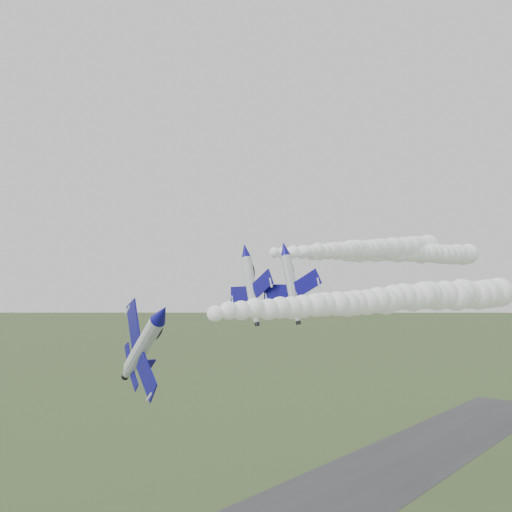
# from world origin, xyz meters

# --- Properties ---
(jet_lead) EXTENTS (7.65, 14.15, 9.60)m
(jet_lead) POSITION_xyz_m (11.78, -10.51, 35.54)
(jet_lead) COLOR silver
(smoke_trail_jet_lead) EXTENTS (21.00, 53.37, 4.57)m
(smoke_trail_jet_lead) POSITION_xyz_m (21.57, 19.29, 36.61)
(smoke_trail_jet_lead) COLOR white
(jet_pair_left) EXTENTS (11.08, 13.40, 4.13)m
(jet_pair_left) POSITION_xyz_m (-2.54, 19.70, 44.37)
(jet_pair_left) COLOR silver
(smoke_trail_jet_pair_left) EXTENTS (19.92, 63.05, 4.67)m
(smoke_trail_jet_pair_left) POSITION_xyz_m (5.03, 54.46, 45.40)
(smoke_trail_jet_pair_left) COLOR white
(jet_pair_right) EXTENTS (10.27, 12.66, 3.71)m
(jet_pair_right) POSITION_xyz_m (5.73, 19.10, 44.26)
(jet_pair_right) COLOR silver
(smoke_trail_jet_pair_right) EXTENTS (5.71, 52.40, 4.86)m
(smoke_trail_jet_pair_right) POSITION_xyz_m (6.13, 48.46, 45.89)
(smoke_trail_jet_pair_right) COLOR white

